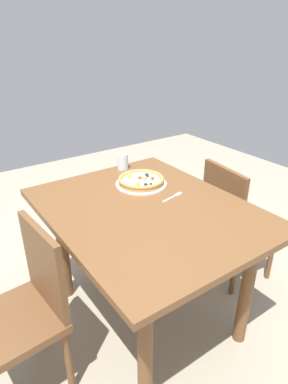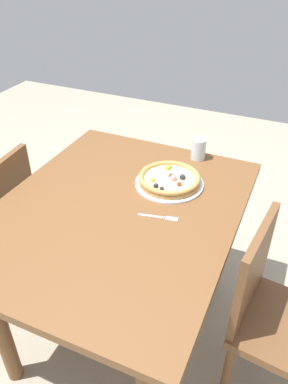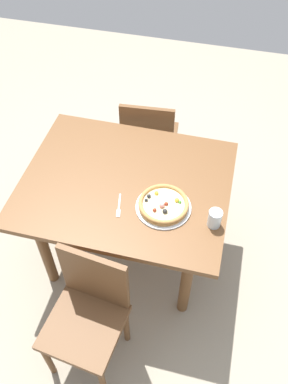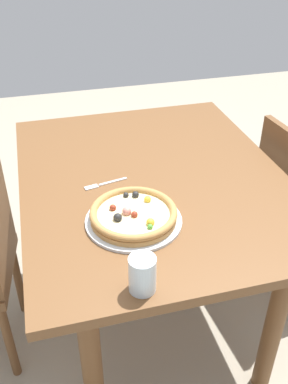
{
  "view_description": "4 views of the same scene",
  "coord_description": "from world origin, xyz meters",
  "px_view_note": "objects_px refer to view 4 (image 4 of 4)",
  "views": [
    {
      "loc": [
        1.26,
        -0.9,
        1.61
      ],
      "look_at": [
        -0.13,
        0.07,
        0.79
      ],
      "focal_mm": 30.73,
      "sensor_mm": 36.0,
      "label": 1
    },
    {
      "loc": [
        1.12,
        0.62,
        1.74
      ],
      "look_at": [
        -0.13,
        0.07,
        0.79
      ],
      "focal_mm": 35.59,
      "sensor_mm": 36.0,
      "label": 2
    },
    {
      "loc": [
        -0.49,
        1.53,
        2.58
      ],
      "look_at": [
        -0.13,
        0.07,
        0.79
      ],
      "focal_mm": 38.21,
      "sensor_mm": 36.0,
      "label": 3
    },
    {
      "loc": [
        -1.33,
        0.39,
        1.63
      ],
      "look_at": [
        -0.13,
        0.07,
        0.79
      ],
      "focal_mm": 40.46,
      "sensor_mm": 36.0,
      "label": 4
    }
  ],
  "objects_px": {
    "fork": "(102,184)",
    "drinking_glass": "(142,274)",
    "plate": "(134,221)",
    "pizza": "(133,214)",
    "dining_table": "(153,200)"
  },
  "relations": [
    {
      "from": "plate",
      "to": "pizza",
      "type": "xyz_separation_m",
      "value": [
        0.0,
        0.0,
        0.03
      ]
    },
    {
      "from": "pizza",
      "to": "drinking_glass",
      "type": "height_order",
      "value": "drinking_glass"
    },
    {
      "from": "pizza",
      "to": "drinking_glass",
      "type": "distance_m",
      "value": 0.29
    },
    {
      "from": "pizza",
      "to": "fork",
      "type": "distance_m",
      "value": 0.25
    },
    {
      "from": "fork",
      "to": "drinking_glass",
      "type": "distance_m",
      "value": 0.53
    },
    {
      "from": "plate",
      "to": "pizza",
      "type": "bearing_deg",
      "value": 28.09
    },
    {
      "from": "fork",
      "to": "drinking_glass",
      "type": "xyz_separation_m",
      "value": [
        -0.53,
        -0.01,
        0.05
      ]
    },
    {
      "from": "plate",
      "to": "fork",
      "type": "bearing_deg",
      "value": 13.55
    },
    {
      "from": "dining_table",
      "to": "drinking_glass",
      "type": "bearing_deg",
      "value": 161.34
    },
    {
      "from": "plate",
      "to": "fork",
      "type": "distance_m",
      "value": 0.25
    },
    {
      "from": "dining_table",
      "to": "drinking_glass",
      "type": "relative_size",
      "value": 11.5
    },
    {
      "from": "dining_table",
      "to": "drinking_glass",
      "type": "height_order",
      "value": "drinking_glass"
    },
    {
      "from": "dining_table",
      "to": "drinking_glass",
      "type": "xyz_separation_m",
      "value": [
        -0.55,
        0.18,
        0.17
      ]
    },
    {
      "from": "pizza",
      "to": "fork",
      "type": "xyz_separation_m",
      "value": [
        0.24,
        0.06,
        -0.03
      ]
    },
    {
      "from": "fork",
      "to": "pizza",
      "type": "bearing_deg",
      "value": 91.86
    }
  ]
}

